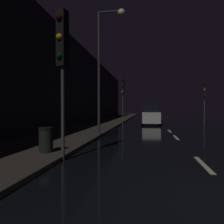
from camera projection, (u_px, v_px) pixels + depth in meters
ground at (161, 123)px, 28.33m from camera, size 26.04×84.00×0.02m
sidewalk_left at (108, 121)px, 29.38m from camera, size 4.40×84.00×0.15m
building_facade_left at (81, 86)px, 26.26m from camera, size 0.80×63.00×8.88m
lane_centerline at (178, 139)px, 12.81m from camera, size 0.16×12.83×0.01m
traffic_light_far_right at (204, 93)px, 24.59m from camera, size 0.36×0.48×4.79m
traffic_light_far_left at (123, 91)px, 25.73m from camera, size 0.35×0.48×5.27m
traffic_light_near_left at (62, 51)px, 7.57m from camera, size 0.38×0.48×5.12m
streetlamp_overhead at (106, 54)px, 13.75m from camera, size 1.70×0.44×7.85m
trash_bin_curbside at (46, 140)px, 8.35m from camera, size 0.55×0.55×0.93m
car_approaching_headlights at (151, 115)px, 24.74m from camera, size 2.07×4.48×2.26m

